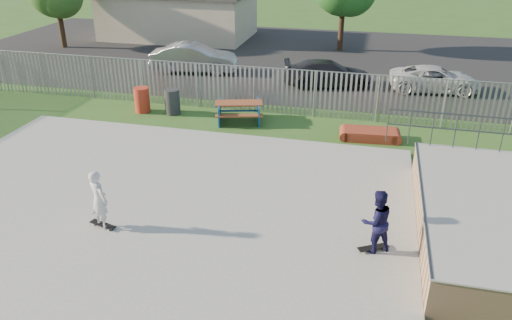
% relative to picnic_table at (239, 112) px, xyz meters
% --- Properties ---
extents(ground, '(120.00, 120.00, 0.00)m').
position_rel_picnic_table_xyz_m(ground, '(-0.66, -7.74, -0.42)').
color(ground, '#305B1F').
rests_on(ground, ground).
extents(concrete_slab, '(15.00, 12.00, 0.15)m').
position_rel_picnic_table_xyz_m(concrete_slab, '(-0.66, -7.74, -0.34)').
color(concrete_slab, gray).
rests_on(concrete_slab, ground).
extents(quarter_pipe, '(5.50, 7.05, 2.19)m').
position_rel_picnic_table_xyz_m(quarter_pipe, '(8.84, -6.70, 0.14)').
color(quarter_pipe, tan).
rests_on(quarter_pipe, ground).
extents(fence, '(26.04, 16.02, 2.00)m').
position_rel_picnic_table_xyz_m(fence, '(0.34, -3.16, 0.58)').
color(fence, gray).
rests_on(fence, ground).
extents(picnic_table, '(2.29, 2.06, 0.82)m').
position_rel_picnic_table_xyz_m(picnic_table, '(0.00, 0.00, 0.00)').
color(picnic_table, brown).
rests_on(picnic_table, ground).
extents(funbox, '(1.99, 1.11, 0.38)m').
position_rel_picnic_table_xyz_m(funbox, '(5.38, -0.68, -0.22)').
color(funbox, maroon).
rests_on(funbox, ground).
extents(trash_bin_red, '(0.65, 0.65, 1.09)m').
position_rel_picnic_table_xyz_m(trash_bin_red, '(-4.40, 0.09, 0.13)').
color(trash_bin_red, '#B02D1B').
rests_on(trash_bin_red, ground).
extents(trash_bin_grey, '(0.65, 0.65, 1.08)m').
position_rel_picnic_table_xyz_m(trash_bin_grey, '(-3.02, 0.18, 0.13)').
color(trash_bin_grey, '#29292C').
rests_on(trash_bin_grey, ground).
extents(parking_lot, '(40.00, 18.00, 0.02)m').
position_rel_picnic_table_xyz_m(parking_lot, '(-0.66, 11.26, -0.41)').
color(parking_lot, black).
rests_on(parking_lot, ground).
extents(car_silver, '(4.88, 2.37, 1.54)m').
position_rel_picnic_table_xyz_m(car_silver, '(-4.40, 6.64, 0.37)').
color(car_silver, '#A2A3A7').
rests_on(car_silver, parking_lot).
extents(car_dark, '(4.69, 2.76, 1.27)m').
position_rel_picnic_table_xyz_m(car_dark, '(3.02, 5.81, 0.24)').
color(car_dark, black).
rests_on(car_dark, parking_lot).
extents(car_white, '(4.44, 2.33, 1.19)m').
position_rel_picnic_table_xyz_m(car_white, '(8.20, 6.18, 0.20)').
color(car_white, silver).
rests_on(car_white, parking_lot).
extents(building, '(10.40, 6.40, 3.20)m').
position_rel_picnic_table_xyz_m(building, '(-8.66, 15.26, 1.19)').
color(building, beige).
rests_on(building, ground).
extents(skateboard_a, '(0.79, 0.57, 0.08)m').
position_rel_picnic_table_xyz_m(skateboard_a, '(5.73, -8.15, -0.23)').
color(skateboard_a, black).
rests_on(skateboard_a, concrete_slab).
extents(skateboard_b, '(0.82, 0.41, 0.08)m').
position_rel_picnic_table_xyz_m(skateboard_b, '(-1.35, -8.81, -0.23)').
color(skateboard_b, black).
rests_on(skateboard_b, concrete_slab).
extents(skater_navy, '(1.01, 0.94, 1.66)m').
position_rel_picnic_table_xyz_m(skater_navy, '(5.73, -8.15, 0.56)').
color(skater_navy, '#131239').
rests_on(skater_navy, concrete_slab).
extents(skater_white, '(0.72, 0.62, 1.66)m').
position_rel_picnic_table_xyz_m(skater_white, '(-1.35, -8.81, 0.56)').
color(skater_white, silver).
rests_on(skater_white, concrete_slab).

